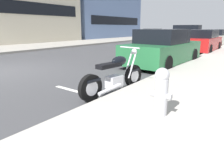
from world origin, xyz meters
The scene contains 11 objects.
ground_plane centered at (0.00, 0.00, 0.00)m, with size 260.00×260.00×0.00m, color #3D3D3F.
sidewalk_far_curb centered at (12.00, 7.35, 0.07)m, with size 120.00×5.00×0.14m, color gray.
parking_stall_stripe centered at (0.00, -4.25, 0.00)m, with size 0.12×2.20×0.01m, color silver.
parked_motorcycle centered at (0.50, -4.77, 0.42)m, with size 2.15×0.62×1.10m.
parked_car_behind_motorcycle centered at (4.91, -4.15, 0.70)m, with size 4.48×2.03×1.52m.
parked_car_at_intersection centered at (10.96, -4.29, 0.69)m, with size 4.13×1.90×1.44m.
parked_car_across_street centered at (16.43, -4.07, 0.69)m, with size 4.66×2.18×1.42m.
crossing_truck centered at (30.57, 2.50, 1.02)m, with size 2.29×5.65×1.96m.
car_opposite_curb centered at (21.01, 4.10, 0.67)m, with size 4.15×1.94×1.43m.
fire_hydrant centered at (-0.32, -6.31, 0.57)m, with size 0.24×0.36×0.81m.
townhouse_mid_block centered at (21.17, 15.06, 5.71)m, with size 13.53×10.91×11.42m.
Camera 1 is at (-3.36, -7.54, 1.59)m, focal length 32.08 mm.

